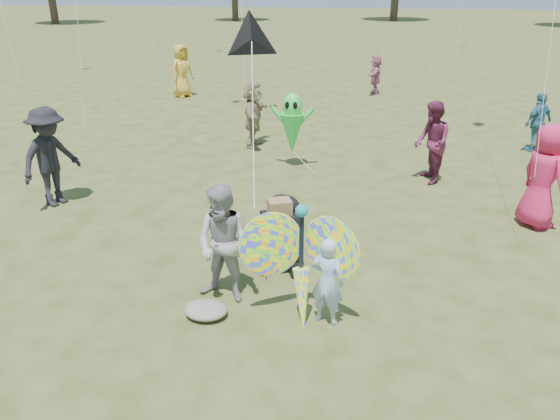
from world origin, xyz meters
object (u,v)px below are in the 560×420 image
(adult_man, at_px, (224,245))
(crowd_j, at_px, (375,75))
(butterfly_kite, at_px, (301,263))
(crowd_g, at_px, (182,71))
(jogging_stroller, at_px, (281,227))
(crowd_b, at_px, (50,157))
(alien_kite, at_px, (292,127))
(crowd_c, at_px, (538,122))
(crowd_e, at_px, (432,143))
(crowd_a, at_px, (543,176))
(child_girl, at_px, (327,281))
(crowd_d, at_px, (253,114))

(adult_man, relative_size, crowd_j, 1.14)
(adult_man, distance_m, butterfly_kite, 1.12)
(adult_man, bearing_deg, crowd_g, 124.46)
(adult_man, distance_m, jogging_stroller, 1.31)
(crowd_b, height_order, alien_kite, crowd_b)
(crowd_c, distance_m, crowd_e, 4.03)
(butterfly_kite, bearing_deg, crowd_c, 60.41)
(crowd_c, height_order, jogging_stroller, crowd_c)
(adult_man, relative_size, crowd_a, 0.89)
(child_girl, xyz_separation_m, jogging_stroller, (-0.87, 1.48, 0.02))
(crowd_j, xyz_separation_m, alien_kite, (-1.73, -9.23, 0.24))
(crowd_c, distance_m, butterfly_kite, 9.77)
(crowd_b, distance_m, alien_kite, 5.20)
(crowd_e, xyz_separation_m, butterfly_kite, (-1.99, -5.64, -0.07))
(crowd_a, bearing_deg, crowd_c, -41.31)
(crowd_c, bearing_deg, crowd_j, -96.90)
(adult_man, height_order, alien_kite, alien_kite)
(crowd_d, relative_size, butterfly_kite, 0.95)
(crowd_g, height_order, jogging_stroller, crowd_g)
(crowd_a, distance_m, crowd_d, 7.29)
(child_girl, height_order, crowd_c, crowd_c)
(jogging_stroller, bearing_deg, crowd_j, 61.87)
(crowd_j, height_order, butterfly_kite, butterfly_kite)
(child_girl, relative_size, crowd_a, 0.64)
(crowd_b, xyz_separation_m, crowd_j, (5.91, 12.31, -0.23))
(adult_man, height_order, crowd_e, crowd_e)
(crowd_c, relative_size, crowd_d, 0.88)
(adult_man, distance_m, crowd_d, 7.46)
(crowd_a, xyz_separation_m, crowd_c, (1.09, 4.85, -0.18))
(crowd_g, xyz_separation_m, alien_kite, (5.31, -7.44, 0.02))
(crowd_e, height_order, alien_kite, crowd_e)
(crowd_g, bearing_deg, child_girl, -121.74)
(crowd_d, relative_size, alien_kite, 0.98)
(jogging_stroller, relative_size, butterfly_kite, 0.64)
(child_girl, distance_m, crowd_e, 5.91)
(crowd_c, height_order, crowd_e, crowd_e)
(crowd_d, height_order, alien_kite, alien_kite)
(child_girl, xyz_separation_m, crowd_c, (4.49, 8.52, 0.15))
(crowd_b, height_order, crowd_d, crowd_b)
(alien_kite, bearing_deg, crowd_e, -8.55)
(crowd_b, bearing_deg, child_girl, -98.71)
(crowd_g, distance_m, butterfly_kite, 14.99)
(crowd_b, relative_size, alien_kite, 1.11)
(child_girl, bearing_deg, crowd_d, -53.13)
(crowd_g, relative_size, crowd_j, 1.30)
(crowd_c, xyz_separation_m, butterfly_kite, (-4.82, -8.50, 0.06))
(alien_kite, bearing_deg, crowd_g, 125.53)
(adult_man, bearing_deg, crowd_a, 47.39)
(crowd_a, xyz_separation_m, crowd_j, (-3.10, 11.69, -0.20))
(adult_man, relative_size, alien_kite, 0.95)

